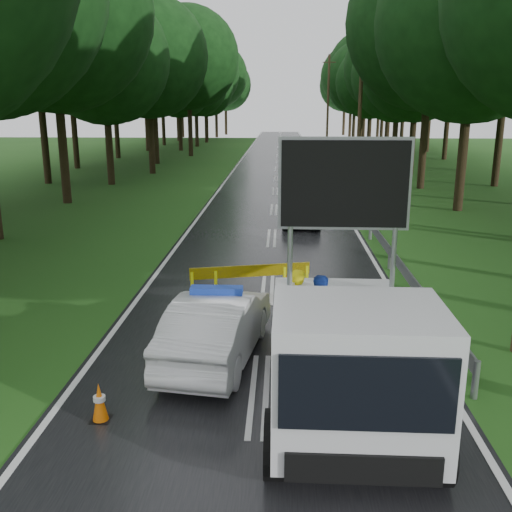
# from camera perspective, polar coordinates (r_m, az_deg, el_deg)

# --- Properties ---
(ground) EXTENTS (160.00, 160.00, 0.00)m
(ground) POSITION_cam_1_polar(r_m,az_deg,el_deg) (10.27, 0.33, -13.59)
(ground) COLOR #1E4F16
(ground) RESTS_ON ground
(road) EXTENTS (7.00, 140.00, 0.02)m
(road) POSITION_cam_1_polar(r_m,az_deg,el_deg) (39.32, 2.05, 7.74)
(road) COLOR black
(road) RESTS_ON ground
(guardrail) EXTENTS (0.12, 60.06, 0.70)m
(guardrail) POSITION_cam_1_polar(r_m,az_deg,el_deg) (39.07, 7.55, 8.37)
(guardrail) COLOR gray
(guardrail) RESTS_ON ground
(utility_pole_mid) EXTENTS (1.40, 0.24, 10.00)m
(utility_pole_mid) POSITION_cam_1_polar(r_m,az_deg,el_deg) (37.34, 10.38, 14.91)
(utility_pole_mid) COLOR #4D3923
(utility_pole_mid) RESTS_ON ground
(utility_pole_far) EXTENTS (1.40, 0.24, 10.00)m
(utility_pole_far) POSITION_cam_1_polar(r_m,az_deg,el_deg) (63.21, 7.21, 14.92)
(utility_pole_far) COLOR #4D3923
(utility_pole_far) RESTS_ON ground
(police_sedan) EXTENTS (2.02, 4.26, 1.48)m
(police_sedan) POSITION_cam_1_polar(r_m,az_deg,el_deg) (11.31, -3.89, -7.05)
(police_sedan) COLOR white
(police_sedan) RESTS_ON ground
(work_truck) EXTENTS (2.50, 5.46, 4.33)m
(work_truck) POSITION_cam_1_polar(r_m,az_deg,el_deg) (9.14, 9.06, -9.34)
(work_truck) COLOR gray
(work_truck) RESTS_ON ground
(barrier) EXTENTS (2.84, 0.74, 1.20)m
(barrier) POSITION_cam_1_polar(r_m,az_deg,el_deg) (13.63, -0.56, -2.12)
(barrier) COLOR #ECF60D
(barrier) RESTS_ON ground
(officer) EXTENTS (0.74, 0.67, 1.70)m
(officer) POSITION_cam_1_polar(r_m,az_deg,el_deg) (11.74, 3.99, -5.31)
(officer) COLOR #F8EB0D
(officer) RESTS_ON ground
(civilian) EXTENTS (0.87, 0.72, 1.63)m
(civilian) POSITION_cam_1_polar(r_m,az_deg,el_deg) (11.56, 6.62, -5.87)
(civilian) COLOR #18379F
(civilian) RESTS_ON ground
(queue_car_first) EXTENTS (1.79, 4.02, 1.34)m
(queue_car_first) POSITION_cam_1_polar(r_m,az_deg,el_deg) (24.24, 4.63, 4.80)
(queue_car_first) COLOR #43454B
(queue_car_first) RESTS_ON ground
(queue_car_second) EXTENTS (2.49, 5.19, 1.46)m
(queue_car_second) POSITION_cam_1_polar(r_m,az_deg,el_deg) (32.24, 5.21, 7.40)
(queue_car_second) COLOR #ABAFB3
(queue_car_second) RESTS_ON ground
(queue_car_third) EXTENTS (2.61, 5.33, 1.46)m
(queue_car_third) POSITION_cam_1_polar(r_m,az_deg,el_deg) (38.21, 5.56, 8.55)
(queue_car_third) COLOR black
(queue_car_third) RESTS_ON ground
(queue_car_fourth) EXTENTS (1.75, 4.27, 1.38)m
(queue_car_fourth) POSITION_cam_1_polar(r_m,az_deg,el_deg) (48.54, 5.25, 9.85)
(queue_car_fourth) COLOR #47494F
(queue_car_fourth) RESTS_ON ground
(cone_near_left) EXTENTS (0.31, 0.31, 0.66)m
(cone_near_left) POSITION_cam_1_polar(r_m,az_deg,el_deg) (9.66, -15.37, -13.96)
(cone_near_left) COLOR black
(cone_near_left) RESTS_ON ground
(cone_center) EXTENTS (0.31, 0.31, 0.67)m
(cone_center) POSITION_cam_1_polar(r_m,az_deg,el_deg) (12.00, -4.11, -7.54)
(cone_center) COLOR black
(cone_center) RESTS_ON ground
(cone_far) EXTENTS (0.38, 0.38, 0.81)m
(cone_far) POSITION_cam_1_polar(r_m,az_deg,el_deg) (14.72, 2.97, -2.94)
(cone_far) COLOR black
(cone_far) RESTS_ON ground
(cone_left_mid) EXTENTS (0.30, 0.30, 0.63)m
(cone_left_mid) POSITION_cam_1_polar(r_m,az_deg,el_deg) (11.32, -9.75, -9.24)
(cone_left_mid) COLOR black
(cone_left_mid) RESTS_ON ground
(cone_right) EXTENTS (0.34, 0.34, 0.73)m
(cone_right) POSITION_cam_1_polar(r_m,az_deg,el_deg) (12.91, 16.63, -6.35)
(cone_right) COLOR black
(cone_right) RESTS_ON ground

